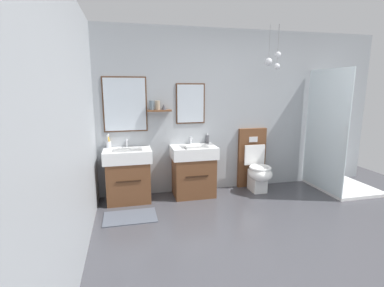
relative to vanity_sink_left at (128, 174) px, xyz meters
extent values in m
cube|color=#3D3D42|center=(1.84, -1.87, -0.46)|extent=(6.01, 5.59, 0.10)
cube|color=#999EA3|center=(1.84, 0.27, 0.87)|extent=(4.81, 0.12, 2.56)
cube|color=#4C301E|center=(0.00, 0.20, 1.01)|extent=(0.64, 0.02, 0.81)
cube|color=silver|center=(0.00, 0.19, 1.01)|extent=(0.60, 0.01, 0.77)
cube|color=#4C301E|center=(0.99, 0.20, 1.01)|extent=(0.46, 0.02, 0.62)
cube|color=silver|center=(0.99, 0.19, 1.01)|extent=(0.42, 0.01, 0.58)
cube|color=brown|center=(0.50, 0.13, 0.92)|extent=(0.36, 0.14, 0.02)
cylinder|color=slate|center=(0.39, 0.14, 1.00)|extent=(0.07, 0.07, 0.14)
cylinder|color=gray|center=(0.47, 0.13, 1.00)|extent=(0.07, 0.07, 0.14)
cone|color=#333338|center=(0.57, 0.14, 0.97)|extent=(0.08, 0.08, 0.08)
cylinder|color=gray|center=(2.22, -0.21, 1.97)|extent=(0.01, 0.01, 0.37)
sphere|color=silver|center=(2.22, -0.21, 1.73)|extent=(0.09, 0.09, 0.09)
cylinder|color=gray|center=(2.20, -0.22, 1.88)|extent=(0.01, 0.01, 0.54)
sphere|color=silver|center=(2.20, -0.22, 1.56)|extent=(0.09, 0.09, 0.09)
cylinder|color=gray|center=(2.10, -0.16, 1.92)|extent=(0.01, 0.01, 0.47)
sphere|color=silver|center=(2.10, -0.16, 1.63)|extent=(0.11, 0.11, 0.11)
cube|color=#999EA3|center=(-0.51, -1.87, 0.87)|extent=(0.12, 4.39, 2.56)
cube|color=#474C56|center=(0.00, -0.60, -0.40)|extent=(0.68, 0.44, 0.01)
cube|color=brown|center=(0.00, 0.00, -0.10)|extent=(0.62, 0.47, 0.61)
cube|color=black|center=(0.00, -0.24, -0.03)|extent=(0.34, 0.01, 0.02)
cube|color=white|center=(0.00, 0.00, 0.29)|extent=(0.68, 0.49, 0.18)
cube|color=silver|center=(0.00, -0.03, 0.36)|extent=(0.42, 0.27, 0.03)
cylinder|color=silver|center=(0.00, 0.20, 0.43)|extent=(0.03, 0.03, 0.11)
cylinder|color=silver|center=(0.00, 0.14, 0.48)|extent=(0.02, 0.11, 0.02)
cube|color=brown|center=(0.99, 0.00, -0.10)|extent=(0.62, 0.47, 0.61)
cube|color=black|center=(0.99, -0.24, -0.03)|extent=(0.34, 0.01, 0.02)
cube|color=white|center=(0.99, 0.00, 0.29)|extent=(0.68, 0.49, 0.18)
cube|color=silver|center=(0.99, -0.03, 0.36)|extent=(0.42, 0.27, 0.03)
cylinder|color=silver|center=(0.99, 0.20, 0.43)|extent=(0.03, 0.03, 0.11)
cylinder|color=silver|center=(0.99, 0.14, 0.48)|extent=(0.02, 0.11, 0.02)
cube|color=brown|center=(2.05, 0.19, 0.09)|extent=(0.48, 0.10, 1.00)
cube|color=silver|center=(2.05, 0.14, 0.41)|extent=(0.15, 0.01, 0.09)
cube|color=white|center=(2.05, -0.07, -0.24)|extent=(0.22, 0.30, 0.34)
ellipsoid|color=white|center=(2.05, -0.15, -0.09)|extent=(0.37, 0.46, 0.24)
torus|color=white|center=(2.05, -0.15, 0.01)|extent=(0.35, 0.35, 0.04)
cube|color=white|center=(2.05, 0.07, 0.17)|extent=(0.35, 0.03, 0.33)
cylinder|color=silver|center=(-0.26, 0.17, 0.42)|extent=(0.07, 0.07, 0.09)
cylinder|color=yellow|center=(-0.25, 0.16, 0.48)|extent=(0.04, 0.02, 0.17)
cube|color=white|center=(-0.26, 0.16, 0.57)|extent=(0.02, 0.02, 0.03)
cylinder|color=#DB3847|center=(-0.26, 0.19, 0.48)|extent=(0.02, 0.03, 0.17)
cube|color=white|center=(-0.26, 0.17, 0.57)|extent=(0.01, 0.02, 0.03)
cylinder|color=white|center=(-0.28, 0.17, 0.48)|extent=(0.02, 0.02, 0.16)
cube|color=white|center=(-0.28, 0.16, 0.56)|extent=(0.01, 0.02, 0.03)
cylinder|color=yellow|center=(-0.26, 0.15, 0.48)|extent=(0.03, 0.03, 0.16)
cube|color=white|center=(-0.27, 0.16, 0.56)|extent=(0.02, 0.02, 0.03)
cylinder|color=#4C4C51|center=(1.26, 0.18, 0.44)|extent=(0.06, 0.06, 0.13)
cylinder|color=silver|center=(1.26, 0.18, 0.53)|extent=(0.02, 0.02, 0.04)
cube|color=white|center=(0.95, -0.15, 0.40)|extent=(0.22, 0.16, 0.04)
cube|color=white|center=(3.50, -0.30, -0.38)|extent=(0.87, 0.96, 0.05)
cube|color=silver|center=(3.07, -0.30, 0.59)|extent=(0.02, 0.96, 1.90)
camera|label=1|loc=(0.00, -4.15, 1.26)|focal=26.63mm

